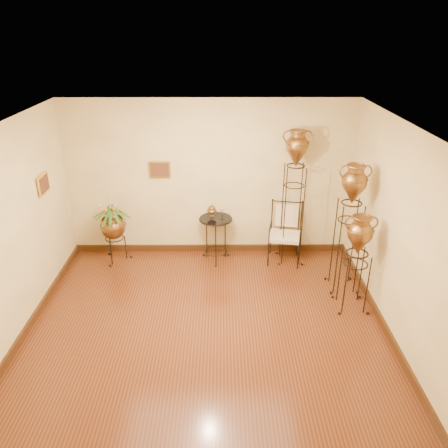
{
  "coord_description": "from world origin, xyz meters",
  "views": [
    {
      "loc": [
        0.22,
        -4.75,
        3.91
      ],
      "look_at": [
        0.25,
        1.3,
        1.1
      ],
      "focal_mm": 35.0,
      "sensor_mm": 36.0,
      "label": 1
    }
  ],
  "objects_px": {
    "armchair": "(285,234)",
    "side_table": "(216,238)",
    "planter_urn": "(113,224)",
    "amphora_tall": "(293,197)",
    "amphora_mid": "(348,228)"
  },
  "relations": [
    {
      "from": "amphora_tall",
      "to": "amphora_mid",
      "type": "distance_m",
      "value": 1.16
    },
    {
      "from": "amphora_mid",
      "to": "planter_urn",
      "type": "distance_m",
      "value": 3.95
    },
    {
      "from": "amphora_tall",
      "to": "side_table",
      "type": "bearing_deg",
      "value": 179.96
    },
    {
      "from": "amphora_mid",
      "to": "armchair",
      "type": "distance_m",
      "value": 1.29
    },
    {
      "from": "amphora_mid",
      "to": "side_table",
      "type": "relative_size",
      "value": 2.01
    },
    {
      "from": "planter_urn",
      "to": "armchair",
      "type": "bearing_deg",
      "value": -1.04
    },
    {
      "from": "amphora_mid",
      "to": "side_table",
      "type": "bearing_deg",
      "value": 156.21
    },
    {
      "from": "side_table",
      "to": "planter_urn",
      "type": "bearing_deg",
      "value": -179.97
    },
    {
      "from": "armchair",
      "to": "side_table",
      "type": "xyz_separation_m",
      "value": [
        -1.21,
        0.06,
        -0.11
      ]
    },
    {
      "from": "amphora_mid",
      "to": "side_table",
      "type": "height_order",
      "value": "amphora_mid"
    },
    {
      "from": "armchair",
      "to": "side_table",
      "type": "height_order",
      "value": "armchair"
    },
    {
      "from": "planter_urn",
      "to": "armchair",
      "type": "height_order",
      "value": "planter_urn"
    },
    {
      "from": "planter_urn",
      "to": "armchair",
      "type": "distance_m",
      "value": 3.01
    },
    {
      "from": "amphora_mid",
      "to": "planter_urn",
      "type": "height_order",
      "value": "amphora_mid"
    },
    {
      "from": "amphora_tall",
      "to": "armchair",
      "type": "relative_size",
      "value": 2.23
    }
  ]
}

